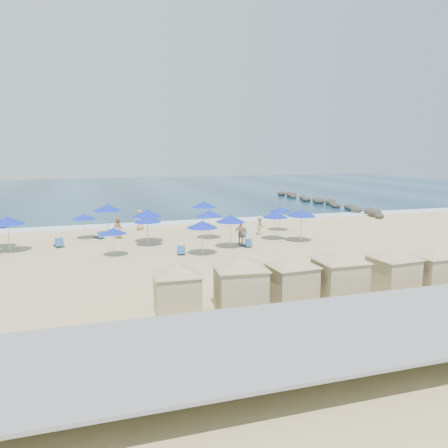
{
  "coord_description": "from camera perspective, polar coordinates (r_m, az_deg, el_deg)",
  "views": [
    {
      "loc": [
        -6.45,
        -27.39,
        7.16
      ],
      "look_at": [
        3.03,
        3.0,
        1.85
      ],
      "focal_mm": 35.0,
      "sensor_mm": 36.0,
      "label": 1
    }
  ],
  "objects": [
    {
      "name": "umbrella_5",
      "position": [
        34.68,
        -10.0,
        1.38
      ],
      "size": [
        2.4,
        2.4,
        2.73
      ],
      "color": "#A5A8AD",
      "rests_on": "ground"
    },
    {
      "name": "ocean",
      "position": [
        82.95,
        -12.85,
        4.3
      ],
      "size": [
        160.0,
        80.0,
        0.06
      ],
      "primitive_type": "cube",
      "color": "#0D2C4C",
      "rests_on": "ground"
    },
    {
      "name": "beachgoer_4",
      "position": [
        40.88,
        -10.96,
        0.53
      ],
      "size": [
        1.08,
        0.94,
        1.86
      ],
      "primitive_type": "imported",
      "rotation": [
        0.0,
        0.0,
        5.8
      ],
      "color": "tan",
      "rests_on": "ground"
    },
    {
      "name": "trash_bin",
      "position": [
        24.29,
        2.54,
        -6.78
      ],
      "size": [
        0.94,
        0.94,
        0.73
      ],
      "primitive_type": "cube",
      "rotation": [
        0.0,
        0.0,
        -0.36
      ],
      "color": "black",
      "rests_on": "ground"
    },
    {
      "name": "rock_jetty",
      "position": [
        60.9,
        12.82,
        2.83
      ],
      "size": [
        2.56,
        26.66,
        0.96
      ],
      "color": "#2B2623",
      "rests_on": "ground"
    },
    {
      "name": "umbrella_6",
      "position": [
        30.15,
        -2.86,
        -0.06
      ],
      "size": [
        2.21,
        2.21,
        2.51
      ],
      "color": "#A5A8AD",
      "rests_on": "ground"
    },
    {
      "name": "umbrella_2",
      "position": [
        37.57,
        -17.8,
        0.92
      ],
      "size": [
        1.89,
        1.89,
        2.15
      ],
      "color": "#A5A8AD",
      "rests_on": "ground"
    },
    {
      "name": "umbrella_1",
      "position": [
        34.51,
        -26.45,
        0.4
      ],
      "size": [
        2.35,
        2.35,
        2.67
      ],
      "color": "#A5A8AD",
      "rests_on": "ground"
    },
    {
      "name": "umbrella_13",
      "position": [
        39.86,
        7.35,
        1.9
      ],
      "size": [
        1.99,
        1.99,
        2.26
      ],
      "color": "#A5A8AD",
      "rests_on": "ground"
    },
    {
      "name": "cabana_4",
      "position": [
        23.42,
        21.25,
        -5.12
      ],
      "size": [
        4.23,
        4.23,
        2.66
      ],
      "color": "tan",
      "rests_on": "ground"
    },
    {
      "name": "beach_chair_4",
      "position": [
        33.13,
        2.96,
        -2.61
      ],
      "size": [
        0.74,
        1.3,
        0.67
      ],
      "color": "#244F86",
      "rests_on": "ground"
    },
    {
      "name": "umbrella_4",
      "position": [
        38.74,
        -15.01,
        2.06
      ],
      "size": [
        2.41,
        2.41,
        2.74
      ],
      "color": "#A5A8AD",
      "rests_on": "ground"
    },
    {
      "name": "umbrella_11",
      "position": [
        35.07,
        10.06,
        1.43
      ],
      "size": [
        2.38,
        2.38,
        2.7
      ],
      "color": "#A5A8AD",
      "rests_on": "ground"
    },
    {
      "name": "cabana_2",
      "position": [
        20.65,
        8.76,
        -6.46
      ],
      "size": [
        4.26,
        4.26,
        2.68
      ],
      "color": "tan",
      "rests_on": "ground"
    },
    {
      "name": "seawall",
      "position": [
        16.64,
        7.18,
        -13.63
      ],
      "size": [
        160.0,
        6.1,
        1.22
      ],
      "color": "gray",
      "rests_on": "ground"
    },
    {
      "name": "cabana_1",
      "position": [
        19.55,
        2.14,
        -6.95
      ],
      "size": [
        4.53,
        4.53,
        2.86
      ],
      "color": "tan",
      "rests_on": "ground"
    },
    {
      "name": "beach_chair_5",
      "position": [
        37.12,
        2.41,
        -1.26
      ],
      "size": [
        0.91,
        1.44,
        0.74
      ],
      "color": "#244F86",
      "rests_on": "ground"
    },
    {
      "name": "beachgoer_3",
      "position": [
        37.88,
        4.73,
        -0.17
      ],
      "size": [
        1.21,
        1.2,
        1.68
      ],
      "primitive_type": "imported",
      "rotation": [
        0.0,
        0.0,
        0.77
      ],
      "color": "tan",
      "rests_on": "ground"
    },
    {
      "name": "beach_chair_1",
      "position": [
        35.37,
        -20.79,
        -2.41
      ],
      "size": [
        0.88,
        1.46,
        0.75
      ],
      "color": "#244F86",
      "rests_on": "ground"
    },
    {
      "name": "umbrella_3",
      "position": [
        30.76,
        -14.28,
        -0.89
      ],
      "size": [
        1.81,
        1.81,
        2.06
      ],
      "color": "#A5A8AD",
      "rests_on": "ground"
    },
    {
      "name": "beachgoer_2",
      "position": [
        33.81,
        2.26,
        -1.19
      ],
      "size": [
        1.14,
        0.94,
        1.82
      ],
      "primitive_type": "imported",
      "rotation": [
        0.0,
        0.0,
        2.58
      ],
      "color": "tan",
      "rests_on": "ground"
    },
    {
      "name": "umbrella_8",
      "position": [
        32.3,
        0.85,
        0.7
      ],
      "size": [
        2.26,
        2.26,
        2.58
      ],
      "color": "#A5A8AD",
      "rests_on": "ground"
    },
    {
      "name": "cabana_3",
      "position": [
        21.63,
        14.87,
        -5.73
      ],
      "size": [
        4.47,
        4.47,
        2.81
      ],
      "color": "tan",
      "rests_on": "ground"
    },
    {
      "name": "beach_chair_3",
      "position": [
        30.91,
        -5.64,
        -3.52
      ],
      "size": [
        0.72,
        1.31,
        0.69
      ],
      "color": "#244F86",
      "rests_on": "ground"
    },
    {
      "name": "surf_line",
      "position": [
        43.95,
        -8.66,
        0.04
      ],
      "size": [
        160.0,
        2.5,
        0.08
      ],
      "primitive_type": "cube",
      "color": "white",
      "rests_on": "ground"
    },
    {
      "name": "umbrella_10",
      "position": [
        35.64,
        6.69,
        1.2
      ],
      "size": [
        2.1,
        2.1,
        2.39
      ],
      "color": "#A5A8AD",
      "rests_on": "ground"
    },
    {
      "name": "beachgoer_1",
      "position": [
        37.25,
        -13.71,
        -0.49
      ],
      "size": [
        1.1,
        1.06,
        1.78
      ],
      "primitive_type": "imported",
      "rotation": [
        0.0,
        0.0,
        2.51
      ],
      "color": "tan",
      "rests_on": "ground"
    },
    {
      "name": "umbrella_12",
      "position": [
        33.53,
        -9.97,
        0.63
      ],
      "size": [
        2.12,
        2.12,
        2.41
      ],
      "color": "#A5A8AD",
      "rests_on": "ground"
    },
    {
      "name": "beach_chair_2",
      "position": [
        37.69,
        -15.95,
        -1.5
      ],
      "size": [
        0.92,
        1.3,
        0.66
      ],
      "color": "#244F86",
      "rests_on": "ground"
    },
    {
      "name": "cabana_5",
      "position": [
        24.91,
        25.65,
        -4.62
      ],
      "size": [
        4.17,
        4.17,
        2.62
      ],
      "color": "tan",
      "rests_on": "ground"
    },
    {
      "name": "umbrella_7",
      "position": [
        35.82,
        -1.97,
        1.4
      ],
      "size": [
        2.16,
        2.16,
        2.46
      ],
      "color": "#A5A8AD",
      "rests_on": "ground"
    },
    {
      "name": "umbrella_9",
      "position": [
        40.33,
        -2.7,
        2.57
      ],
      "size": [
        2.35,
        2.35,
        2.68
      ],
      "color": "#A5A8AD",
      "rests_on": "ground"
    },
    {
      "name": "ground",
      "position": [
        29.03,
        -3.97,
        -4.83
      ],
      "size": [
        160.0,
        160.0,
        0.0
      ],
      "primitive_type": "plane",
      "color": "#CAB680",
      "rests_on": "ground"
    },
    {
      "name": "cabana_0",
      "position": [
        19.31,
        -6.19,
        -7.66
      ],
      "size": [
        4.15,
        4.15,
        2.61
      ],
      "color": "tan",
      "rests_on": "ground"
    }
  ]
}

